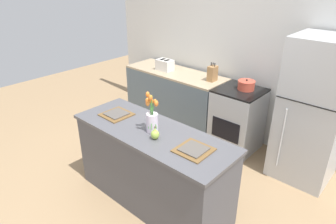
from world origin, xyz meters
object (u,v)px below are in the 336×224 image
at_px(pear_figurine, 155,134).
at_px(knife_block, 212,73).
at_px(flower_vase, 152,118).
at_px(plate_setting_right, 194,150).
at_px(plate_setting_left, 117,114).
at_px(toaster, 165,65).
at_px(refrigerator, 313,112).
at_px(cooking_pot, 246,85).
at_px(stove_range, 237,119).

distance_m(pear_figurine, knife_block, 1.80).
distance_m(flower_vase, plate_setting_right, 0.55).
height_order(plate_setting_left, toaster, toaster).
bearing_deg(pear_figurine, knife_block, 106.95).
bearing_deg(knife_block, flower_vase, -76.28).
relative_size(pear_figurine, toaster, 0.48).
xyz_separation_m(refrigerator, cooking_pot, (-0.90, 0.05, 0.09)).
bearing_deg(refrigerator, knife_block, 178.59).
height_order(cooking_pot, knife_block, knife_block).
xyz_separation_m(toaster, cooking_pot, (1.39, 0.10, -0.02)).
distance_m(stove_range, knife_block, 0.74).
distance_m(stove_range, toaster, 1.44).
bearing_deg(pear_figurine, plate_setting_right, 11.67).
distance_m(refrigerator, plate_setting_left, 2.26).
height_order(flower_vase, knife_block, flower_vase).
bearing_deg(plate_setting_left, plate_setting_right, 0.00).
height_order(plate_setting_right, toaster, toaster).
distance_m(refrigerator, pear_figurine, 1.92).
relative_size(stove_range, refrigerator, 0.52).
xyz_separation_m(refrigerator, knife_block, (-1.44, 0.04, 0.14)).
xyz_separation_m(flower_vase, pear_figurine, (0.13, -0.09, -0.09)).
bearing_deg(knife_block, toaster, -174.30).
relative_size(refrigerator, plate_setting_left, 5.69).
height_order(plate_setting_right, cooking_pot, cooking_pot).
distance_m(pear_figurine, plate_setting_right, 0.41).
bearing_deg(plate_setting_right, cooking_pot, 103.30).
relative_size(flower_vase, knife_block, 1.59).
bearing_deg(knife_block, stove_range, -4.26).
bearing_deg(flower_vase, stove_range, 86.90).
distance_m(toaster, cooking_pot, 1.39).
bearing_deg(refrigerator, plate_setting_right, -107.54).
relative_size(flower_vase, toaster, 1.53).
bearing_deg(plate_setting_right, flower_vase, 179.39).
relative_size(refrigerator, knife_block, 6.46).
height_order(stove_range, refrigerator, refrigerator).
distance_m(pear_figurine, plate_setting_left, 0.69).
bearing_deg(pear_figurine, cooking_pot, 89.66).
distance_m(plate_setting_right, knife_block, 1.89).
distance_m(flower_vase, knife_block, 1.68).
height_order(stove_range, plate_setting_right, plate_setting_right).
bearing_deg(stove_range, plate_setting_left, -111.80).
bearing_deg(stove_range, plate_setting_right, -74.61).
height_order(flower_vase, cooking_pot, flower_vase).
bearing_deg(plate_setting_right, plate_setting_left, 180.00).
xyz_separation_m(plate_setting_left, knife_block, (0.16, 1.64, 0.11)).
xyz_separation_m(stove_range, plate_setting_right, (0.44, -1.61, 0.46)).
bearing_deg(refrigerator, plate_setting_left, -134.74).
xyz_separation_m(flower_vase, plate_setting_right, (0.53, -0.01, -0.14)).
xyz_separation_m(plate_setting_left, toaster, (-0.70, 1.56, 0.08)).
bearing_deg(knife_block, cooking_pot, 1.90).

